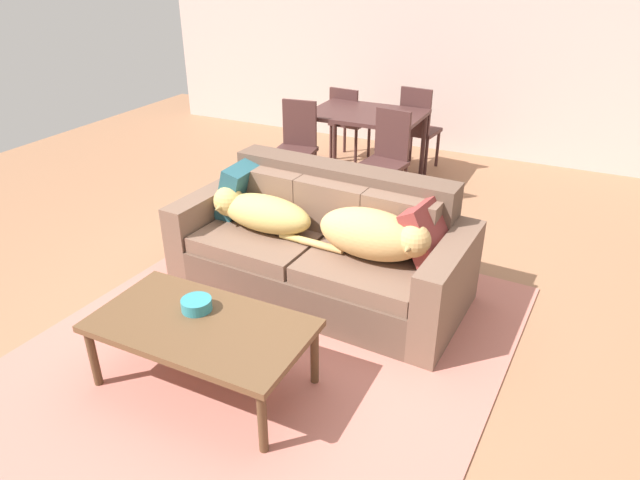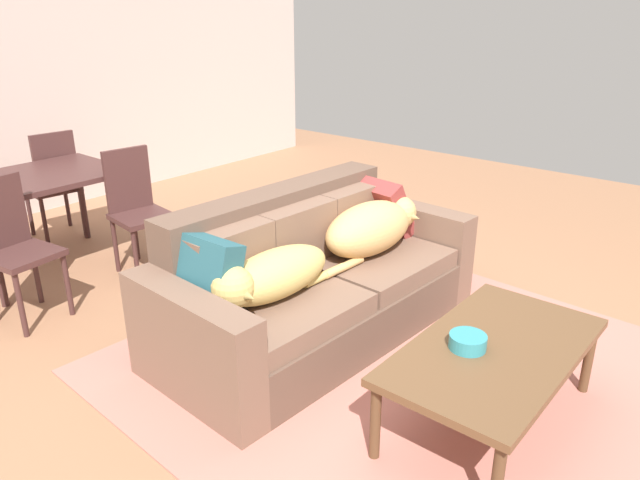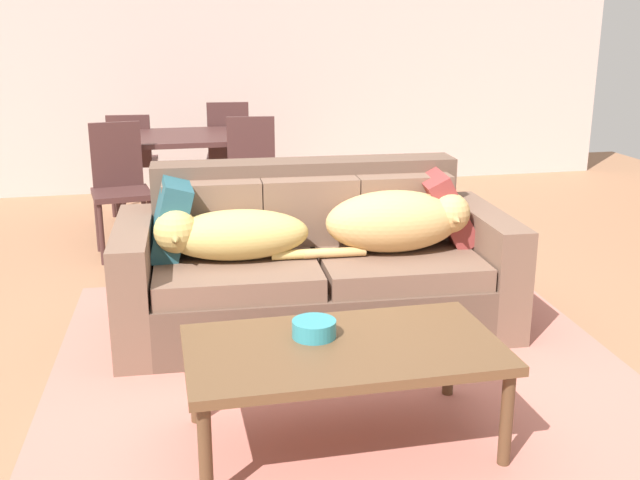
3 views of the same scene
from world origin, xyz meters
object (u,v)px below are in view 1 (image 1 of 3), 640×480
(dog_on_left_cushion, at_px, (259,212))
(throw_pillow_by_left_arm, at_px, (240,190))
(dining_table, at_px, (366,119))
(dining_chair_near_right, at_px, (386,156))
(bowl_on_coffee_table, at_px, (197,305))
(couch, at_px, (324,249))
(dining_chair_near_left, at_px, (296,144))
(dining_chair_far_right, at_px, (418,125))
(throw_pillow_by_right_arm, at_px, (430,233))
(dog_on_right_cushion, at_px, (375,235))
(coffee_table, at_px, (201,329))
(dining_chair_far_left, at_px, (348,119))

(dog_on_left_cushion, distance_m, throw_pillow_by_left_arm, 0.36)
(dining_table, distance_m, dining_chair_near_right, 0.76)
(throw_pillow_by_left_arm, xyz_separation_m, bowl_on_coffee_table, (0.53, -1.28, -0.15))
(couch, relative_size, dining_table, 1.85)
(couch, xyz_separation_m, dining_chair_near_left, (-1.09, 1.60, 0.19))
(dining_chair_near_right, bearing_deg, dining_chair_far_right, 100.11)
(throw_pillow_by_right_arm, bearing_deg, dining_chair_far_right, 108.84)
(dog_on_right_cushion, bearing_deg, throw_pillow_by_left_arm, 171.98)
(dining_table, relative_size, dining_chair_near_left, 1.24)
(dining_table, bearing_deg, throw_pillow_by_left_arm, -95.14)
(dining_table, xyz_separation_m, dining_chair_near_right, (0.46, -0.59, -0.16))
(dog_on_right_cushion, height_order, bowl_on_coffee_table, dog_on_right_cushion)
(throw_pillow_by_left_arm, bearing_deg, dining_chair_far_right, 77.55)
(throw_pillow_by_right_arm, relative_size, dining_chair_far_right, 0.44)
(dining_chair_far_right, bearing_deg, dog_on_right_cushion, 108.06)
(dining_chair_far_right, bearing_deg, bowl_on_coffee_table, 95.11)
(couch, xyz_separation_m, dining_chair_near_right, (-0.12, 1.65, 0.19))
(couch, bearing_deg, dog_on_right_cushion, -14.85)
(dining_chair_near_left, bearing_deg, dining_chair_far_right, 45.15)
(bowl_on_coffee_table, distance_m, dining_chair_near_left, 2.91)
(couch, xyz_separation_m, throw_pillow_by_right_arm, (0.78, 0.01, 0.30))
(throw_pillow_by_left_arm, bearing_deg, dining_chair_near_left, 101.75)
(throw_pillow_by_left_arm, bearing_deg, coffee_table, -65.67)
(bowl_on_coffee_table, relative_size, dining_chair_near_right, 0.19)
(dining_chair_near_right, relative_size, dining_chair_far_right, 0.99)
(dog_on_right_cushion, xyz_separation_m, bowl_on_coffee_table, (-0.69, -1.04, -0.14))
(dog_on_right_cushion, bearing_deg, dog_on_left_cushion, -179.51)
(throw_pillow_by_right_arm, distance_m, bowl_on_coffee_table, 1.58)
(coffee_table, bearing_deg, bowl_on_coffee_table, 134.23)
(couch, distance_m, dining_chair_far_right, 2.82)
(dog_on_left_cushion, bearing_deg, couch, 15.20)
(coffee_table, height_order, dining_chair_far_left, dining_chair_far_left)
(bowl_on_coffee_table, relative_size, dining_table, 0.15)
(bowl_on_coffee_table, bearing_deg, coffee_table, -45.77)
(dining_chair_far_left, bearing_deg, bowl_on_coffee_table, 106.37)
(couch, distance_m, throw_pillow_by_right_arm, 0.83)
(dog_on_right_cushion, distance_m, coffee_table, 1.30)
(dining_chair_near_left, relative_size, dining_chair_near_right, 0.99)
(coffee_table, relative_size, dining_table, 1.06)
(dining_table, height_order, dining_chair_near_left, dining_chair_near_left)
(dog_on_left_cushion, bearing_deg, bowl_on_coffee_table, -74.90)
(throw_pillow_by_right_arm, xyz_separation_m, dining_table, (-1.36, 2.23, 0.05))
(dining_chair_near_left, bearing_deg, bowl_on_coffee_table, -80.83)
(dog_on_left_cushion, relative_size, dining_chair_near_left, 0.99)
(dog_on_left_cushion, relative_size, bowl_on_coffee_table, 5.26)
(dog_on_left_cushion, relative_size, dining_chair_near_right, 0.98)
(dining_chair_near_right, bearing_deg, throw_pillow_by_right_arm, -53.54)
(dining_chair_far_left, bearing_deg, throw_pillow_by_right_arm, 128.39)
(bowl_on_coffee_table, bearing_deg, dining_table, 95.55)
(throw_pillow_by_left_arm, bearing_deg, bowl_on_coffee_table, -67.63)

